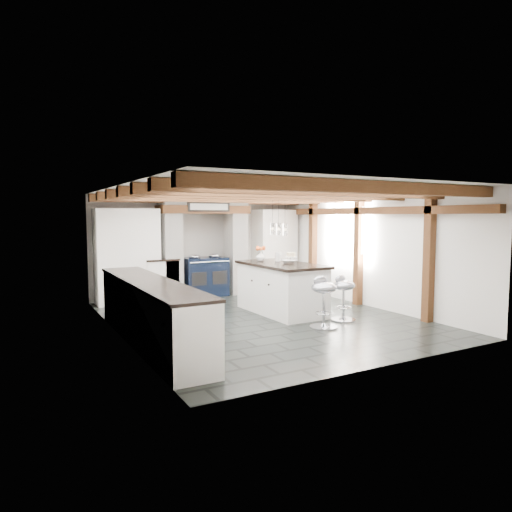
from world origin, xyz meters
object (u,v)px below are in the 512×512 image
range_cooker (205,276)px  bar_stool_near (343,293)px  kitchen_island (281,287)px  bar_stool_far (323,296)px

range_cooker → bar_stool_near: bearing=-71.4°
kitchen_island → bar_stool_near: (0.60, -1.11, 0.01)m
kitchen_island → bar_stool_near: size_ratio=2.41×
kitchen_island → bar_stool_far: bearing=-92.4°
bar_stool_near → bar_stool_far: (-0.63, -0.26, 0.03)m
bar_stool_near → bar_stool_far: size_ratio=0.94×
kitchen_island → bar_stool_far: (-0.03, -1.36, 0.05)m
range_cooker → kitchen_island: size_ratio=0.51×
range_cooker → bar_stool_far: (0.55, -3.76, 0.07)m
bar_stool_near → bar_stool_far: bar_stool_far is taller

